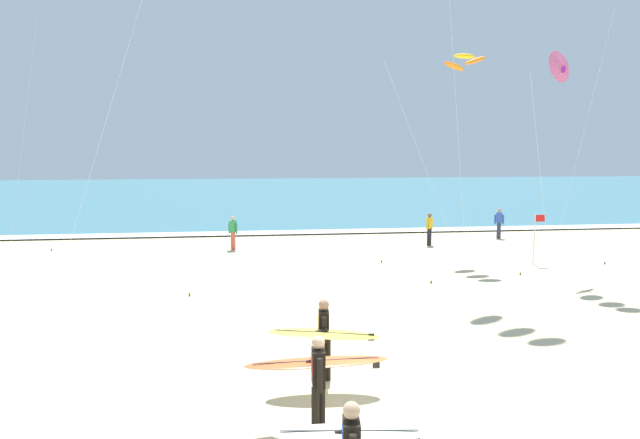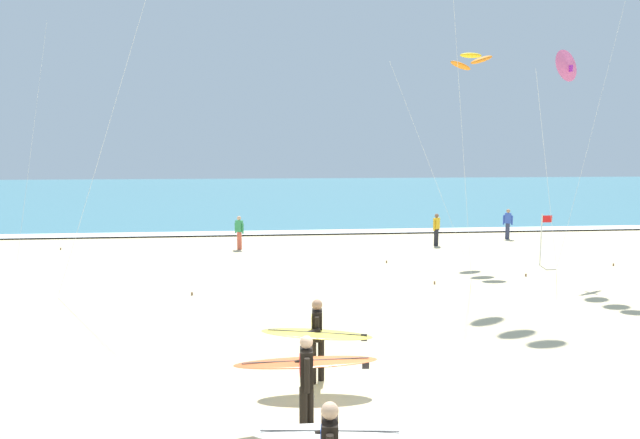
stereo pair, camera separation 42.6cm
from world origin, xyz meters
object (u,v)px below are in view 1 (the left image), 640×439
object	(u,v)px
bystander_blue_top	(499,223)
lifeguard_flag	(536,234)
surfer_trailing	(317,371)
kite_arc_golden_distant	(464,62)
bystander_green_top	(233,233)
kite_delta_rose_high	(560,67)
bystander_yellow_top	(429,229)
surfer_lead	(324,335)

from	to	relation	value
bystander_blue_top	lifeguard_flag	world-z (taller)	lifeguard_flag
lifeguard_flag	surfer_trailing	bearing A→B (deg)	-130.41
surfer_trailing	kite_arc_golden_distant	distance (m)	17.76
kite_arc_golden_distant	bystander_blue_top	bearing A→B (deg)	49.20
surfer_trailing	bystander_green_top	world-z (taller)	surfer_trailing
kite_arc_golden_distant	bystander_blue_top	distance (m)	9.79
surfer_trailing	kite_delta_rose_high	bearing A→B (deg)	46.84
surfer_trailing	bystander_blue_top	xyz separation A→B (m)	(12.03, 18.88, -0.23)
kite_delta_rose_high	bystander_yellow_top	world-z (taller)	kite_delta_rose_high
kite_arc_golden_distant	bystander_blue_top	size ratio (longest dim) A/B	5.44
kite_delta_rose_high	surfer_lead	bearing A→B (deg)	-137.08
bystander_yellow_top	kite_arc_golden_distant	bearing A→B (deg)	-85.10
bystander_blue_top	bystander_yellow_top	size ratio (longest dim) A/B	1.00
bystander_green_top	bystander_blue_top	world-z (taller)	same
lifeguard_flag	bystander_blue_top	bearing A→B (deg)	76.83
surfer_lead	kite_arc_golden_distant	size ratio (longest dim) A/B	0.25
kite_arc_golden_distant	surfer_trailing	bearing A→B (deg)	-119.29
surfer_lead	bystander_blue_top	distance (m)	20.72
kite_delta_rose_high	bystander_yellow_top	distance (m)	9.60
kite_arc_golden_distant	bystander_green_top	bearing A→B (deg)	162.50
kite_arc_golden_distant	bystander_green_top	world-z (taller)	kite_arc_golden_distant
kite_delta_rose_high	bystander_green_top	size ratio (longest dim) A/B	5.27
surfer_lead	kite_delta_rose_high	bearing A→B (deg)	42.92
kite_delta_rose_high	kite_arc_golden_distant	bearing A→B (deg)	132.53
kite_delta_rose_high	kite_arc_golden_distant	distance (m)	3.94
bystander_green_top	bystander_yellow_top	distance (m)	9.52
kite_delta_rose_high	surfer_trailing	bearing A→B (deg)	-133.16
kite_arc_golden_distant	bystander_yellow_top	size ratio (longest dim) A/B	5.44
surfer_lead	lifeguard_flag	world-z (taller)	lifeguard_flag
surfer_trailing	kite_arc_golden_distant	bearing A→B (deg)	60.71
surfer_trailing	kite_delta_rose_high	xyz separation A→B (m)	(10.56, 11.26, 6.69)
lifeguard_flag	surfer_lead	bearing A→B (deg)	-133.86
bystander_blue_top	surfer_lead	bearing A→B (deg)	-124.31
surfer_lead	surfer_trailing	xyz separation A→B (m)	(-0.35, -1.77, -0.00)
surfer_lead	kite_delta_rose_high	distance (m)	15.46
surfer_lead	surfer_trailing	bearing A→B (deg)	-101.19
surfer_trailing	kite_delta_rose_high	size ratio (longest dim) A/B	0.29
kite_arc_golden_distant	bystander_yellow_top	distance (m)	8.13
bystander_green_top	bystander_yellow_top	world-z (taller)	same
bystander_green_top	bystander_blue_top	size ratio (longest dim) A/B	1.00
kite_arc_golden_distant	bystander_blue_top	xyz separation A→B (m)	(4.10, 4.75, -7.51)
surfer_lead	bystander_yellow_top	size ratio (longest dim) A/B	1.39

